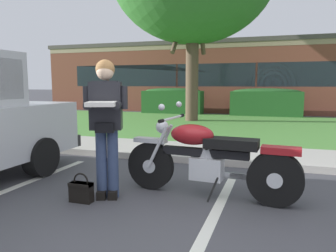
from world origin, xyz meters
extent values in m
plane|color=#424247|center=(0.00, 0.00, 0.00)|extent=(140.00, 140.00, 0.00)
cube|color=#B7B2A8|center=(0.00, 2.95, 0.06)|extent=(60.00, 0.20, 0.12)
cube|color=#B7B2A8|center=(0.00, 3.80, 0.04)|extent=(60.00, 1.50, 0.08)
cube|color=#518E3D|center=(0.00, 8.21, 0.03)|extent=(60.00, 7.33, 0.06)
cube|color=silver|center=(0.28, 0.20, 0.00)|extent=(0.18, 4.40, 0.01)
cylinder|color=black|center=(-0.70, 1.35, 0.32)|extent=(0.65, 0.15, 0.64)
cylinder|color=silver|center=(-0.70, 1.35, 0.32)|extent=(0.19, 0.13, 0.18)
cylinder|color=black|center=(0.90, 1.23, 0.32)|extent=(0.65, 0.23, 0.64)
cylinder|color=silver|center=(0.90, 1.23, 0.32)|extent=(0.19, 0.21, 0.18)
cube|color=silver|center=(-0.70, 1.35, 0.67)|extent=(0.45, 0.17, 0.06)
cube|color=maroon|center=(0.95, 1.23, 0.66)|extent=(0.45, 0.23, 0.08)
cylinder|color=silver|center=(-0.57, 1.26, 0.60)|extent=(0.31, 0.07, 0.58)
cylinder|color=silver|center=(-0.55, 1.42, 0.60)|extent=(0.31, 0.07, 0.58)
sphere|color=silver|center=(-0.53, 1.34, 0.86)|extent=(0.17, 0.17, 0.17)
cylinder|color=silver|center=(-0.39, 1.33, 0.98)|extent=(0.09, 0.72, 0.03)
cylinder|color=black|center=(-0.41, 0.97, 0.98)|extent=(0.05, 0.10, 0.04)
cylinder|color=black|center=(-0.36, 1.69, 0.98)|extent=(0.05, 0.10, 0.04)
sphere|color=silver|center=(-0.43, 1.03, 1.14)|extent=(0.08, 0.08, 0.08)
sphere|color=silver|center=(-0.38, 1.63, 1.14)|extent=(0.08, 0.08, 0.08)
cube|color=black|center=(0.05, 1.29, 0.56)|extent=(1.10, 0.18, 0.10)
ellipsoid|color=maroon|center=(-0.12, 1.31, 0.78)|extent=(0.58, 0.36, 0.26)
cube|color=black|center=(0.38, 1.27, 0.70)|extent=(0.66, 0.33, 0.12)
cube|color=silver|center=(0.08, 1.29, 0.36)|extent=(0.42, 0.27, 0.28)
cylinder|color=silver|center=(0.05, 1.30, 0.52)|extent=(0.18, 0.13, 0.21)
cylinder|color=silver|center=(0.12, 1.29, 0.52)|extent=(0.18, 0.13, 0.21)
cylinder|color=silver|center=(0.46, 1.40, 0.26)|extent=(0.60, 0.12, 0.08)
cylinder|color=silver|center=(0.66, 1.39, 0.26)|extent=(0.60, 0.12, 0.08)
cylinder|color=black|center=(0.19, 1.12, 0.15)|extent=(0.13, 0.11, 0.30)
cube|color=black|center=(-1.02, 0.89, 0.05)|extent=(0.19, 0.26, 0.10)
cube|color=black|center=(-1.15, 0.84, 0.05)|extent=(0.19, 0.26, 0.10)
cylinder|color=navy|center=(-1.03, 0.91, 0.43)|extent=(0.14, 0.14, 0.86)
cylinder|color=navy|center=(-1.16, 0.86, 0.43)|extent=(0.14, 0.14, 0.86)
cube|color=#232328|center=(-1.09, 0.88, 1.15)|extent=(0.43, 0.34, 0.58)
cube|color=#232328|center=(-1.09, 0.88, 1.42)|extent=(0.35, 0.29, 0.06)
sphere|color=beige|center=(-1.09, 0.88, 1.56)|extent=(0.21, 0.21, 0.21)
sphere|color=olive|center=(-1.10, 0.90, 1.59)|extent=(0.23, 0.23, 0.23)
cube|color=black|center=(-1.05, 0.76, 0.90)|extent=(0.24, 0.17, 0.12)
cylinder|color=#232328|center=(-0.89, 0.79, 1.17)|extent=(0.20, 0.35, 0.09)
cylinder|color=#232328|center=(-1.19, 0.68, 1.17)|extent=(0.20, 0.35, 0.09)
cylinder|color=#232328|center=(-0.88, 0.94, 1.25)|extent=(0.10, 0.10, 0.28)
cylinder|color=#232328|center=(-1.29, 0.79, 1.25)|extent=(0.10, 0.10, 0.28)
cube|color=white|center=(-0.99, 0.60, 1.19)|extent=(0.41, 0.41, 0.05)
cube|color=black|center=(-1.31, 0.62, 0.12)|extent=(0.28, 0.12, 0.24)
cube|color=black|center=(-1.31, 0.62, 0.22)|extent=(0.28, 0.13, 0.04)
torus|color=black|center=(-1.31, 0.62, 0.26)|extent=(0.20, 0.02, 0.20)
cube|color=black|center=(-3.41, 2.35, 0.40)|extent=(1.90, 0.12, 0.20)
cylinder|color=black|center=(-2.53, 1.41, 0.30)|extent=(0.25, 0.60, 0.60)
cylinder|color=brown|center=(-2.04, 9.14, 1.58)|extent=(0.47, 0.47, 3.16)
cylinder|color=brown|center=(-1.69, 9.14, 3.14)|extent=(0.16, 0.84, 1.29)
cylinder|color=brown|center=(-2.62, 9.14, 3.18)|extent=(0.16, 1.28, 1.41)
cube|color=#235623|center=(-3.67, 11.98, 0.55)|extent=(2.83, 0.90, 1.10)
ellipsoid|color=#235623|center=(-3.67, 11.98, 1.10)|extent=(2.69, 0.84, 0.28)
cube|color=#235623|center=(0.56, 11.98, 0.55)|extent=(2.98, 0.90, 1.10)
ellipsoid|color=#235623|center=(0.56, 11.98, 1.10)|extent=(2.83, 0.84, 0.28)
cube|color=brown|center=(0.07, 17.33, 1.68)|extent=(22.58, 8.63, 3.37)
cube|color=#998466|center=(0.07, 13.05, 3.25)|extent=(22.58, 0.10, 0.24)
cube|color=#4C4742|center=(0.07, 17.33, 3.47)|extent=(22.81, 8.72, 0.20)
cube|color=#1E282D|center=(0.07, 13.04, 1.85)|extent=(19.19, 0.06, 1.10)
cube|color=brown|center=(-7.61, 13.03, 1.85)|extent=(0.08, 0.04, 1.20)
cube|color=brown|center=(-3.77, 13.03, 1.85)|extent=(0.08, 0.04, 1.20)
cube|color=brown|center=(0.07, 13.03, 1.85)|extent=(0.08, 0.04, 1.20)
camera|label=1|loc=(0.83, -2.61, 1.41)|focal=34.50mm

